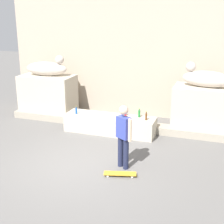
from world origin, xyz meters
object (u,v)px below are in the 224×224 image
Objects in this scene: statue_reclining_right at (206,78)px; skater at (123,134)px; statue_reclining_left at (47,68)px; bottle_blue at (76,111)px; bottle_brown at (146,117)px; skateboard at (120,174)px; bottle_green at (139,114)px; bottle_red at (126,112)px.

statue_reclining_right is 0.99× the size of skater.
statue_reclining_left reaches higher than bottle_blue.
skater is at bearing -91.98° from bottle_brown.
skater is (-1.73, -3.34, -0.89)m from statue_reclining_right.
bottle_blue is (-2.35, -0.13, -0.01)m from bottle_brown.
skater reaches higher than bottle_brown.
bottle_blue is at bearing -62.48° from skateboard.
bottle_green is (2.07, 0.34, 0.01)m from bottle_blue.
bottle_brown is at bearing -16.58° from bottle_red.
bottle_red is at bearing 28.14° from statue_reclining_right.
skater is 3.09m from bottle_blue.
statue_reclining_left is 5.58× the size of bottle_green.
skater is 2.53m from bottle_red.
bottle_blue is 0.91× the size of bottle_green.
statue_reclining_right is 2.80m from bottle_red.
skater is at bearing -85.21° from bottle_green.
skateboard is at bearing 127.38° from skater.
statue_reclining_right reaches higher than bottle_red.
skateboard is at bearing -48.43° from statue_reclining_left.
bottle_red is at bearing -20.68° from statue_reclining_left.
statue_reclining_right is at bearing 20.86° from bottle_red.
bottle_brown is at bearing -105.39° from skateboard.
bottle_green is at bearing 143.60° from bottle_brown.
bottle_green is (0.47, -0.02, 0.01)m from bottle_red.
statue_reclining_left is 0.99× the size of skater.
statue_reclining_left is 3.65m from bottle_red.
bottle_blue is (-4.01, -1.27, -1.12)m from statue_reclining_right.
statue_reclining_left is 5.77× the size of bottle_brown.
skater is at bearing -45.16° from statue_reclining_left.
statue_reclining_left is 5.30m from skater.
skateboard is 2.80× the size of bottle_green.
bottle_green reaches higher than skateboard.
statue_reclining_left is at bearing -10.20° from skater.
statue_reclining_left is at bearing 166.30° from bottle_green.
skateboard is (0.06, -0.47, -0.86)m from skater.
bottle_brown is at bearing -20.93° from statue_reclining_left.
bottle_brown is (0.08, 2.21, -0.22)m from skater.
statue_reclining_left is at bearing 164.50° from bottle_brown.
statue_reclining_right is 5.62× the size of bottle_green.
bottle_green is (-0.27, 2.88, 0.64)m from skateboard.
statue_reclining_left and statue_reclining_right have the same top height.
bottle_green reaches higher than bottle_blue.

